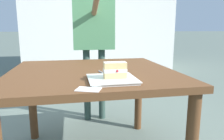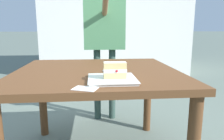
{
  "view_description": "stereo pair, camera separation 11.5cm",
  "coord_description": "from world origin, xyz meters",
  "px_view_note": "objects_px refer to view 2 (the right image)",
  "views": [
    {
      "loc": [
        -0.14,
        -1.43,
        1.0
      ],
      "look_at": [
        0.08,
        -0.32,
        0.77
      ],
      "focal_mm": 33.73,
      "sensor_mm": 36.0,
      "label": 1
    },
    {
      "loc": [
        -0.03,
        -1.45,
        1.0
      ],
      "look_at": [
        0.08,
        -0.32,
        0.77
      ],
      "focal_mm": 33.73,
      "sensor_mm": 36.0,
      "label": 2
    }
  ],
  "objects_px": {
    "cake_slice": "(115,70)",
    "dessert_fork": "(107,74)",
    "dessert_plate": "(112,79)",
    "paper_napkin": "(85,89)",
    "patio_table": "(97,83)",
    "diner_person": "(104,25)"
  },
  "relations": [
    {
      "from": "cake_slice",
      "to": "dessert_fork",
      "type": "bearing_deg",
      "value": 100.06
    },
    {
      "from": "paper_napkin",
      "to": "dessert_fork",
      "type": "bearing_deg",
      "value": 68.68
    },
    {
      "from": "dessert_fork",
      "to": "patio_table",
      "type": "bearing_deg",
      "value": 112.57
    },
    {
      "from": "paper_napkin",
      "to": "cake_slice",
      "type": "bearing_deg",
      "value": 42.26
    },
    {
      "from": "patio_table",
      "to": "diner_person",
      "type": "distance_m",
      "value": 0.9
    },
    {
      "from": "dessert_plate",
      "to": "diner_person",
      "type": "relative_size",
      "value": 0.17
    },
    {
      "from": "dessert_plate",
      "to": "dessert_fork",
      "type": "distance_m",
      "value": 0.18
    },
    {
      "from": "dessert_plate",
      "to": "diner_person",
      "type": "bearing_deg",
      "value": 88.84
    },
    {
      "from": "cake_slice",
      "to": "diner_person",
      "type": "xyz_separation_m",
      "value": [
        0.01,
        1.12,
        0.26
      ]
    },
    {
      "from": "cake_slice",
      "to": "dessert_fork",
      "type": "height_order",
      "value": "cake_slice"
    },
    {
      "from": "patio_table",
      "to": "dessert_plate",
      "type": "distance_m",
      "value": 0.35
    },
    {
      "from": "patio_table",
      "to": "diner_person",
      "type": "relative_size",
      "value": 0.72
    },
    {
      "from": "dessert_plate",
      "to": "diner_person",
      "type": "xyz_separation_m",
      "value": [
        0.02,
        1.11,
        0.32
      ]
    },
    {
      "from": "dessert_plate",
      "to": "paper_napkin",
      "type": "relative_size",
      "value": 1.96
    },
    {
      "from": "patio_table",
      "to": "dessert_fork",
      "type": "distance_m",
      "value": 0.19
    },
    {
      "from": "paper_napkin",
      "to": "diner_person",
      "type": "relative_size",
      "value": 0.09
    },
    {
      "from": "patio_table",
      "to": "dessert_fork",
      "type": "bearing_deg",
      "value": -67.43
    },
    {
      "from": "cake_slice",
      "to": "diner_person",
      "type": "relative_size",
      "value": 0.08
    },
    {
      "from": "dessert_plate",
      "to": "paper_napkin",
      "type": "height_order",
      "value": "dessert_plate"
    },
    {
      "from": "dessert_plate",
      "to": "paper_napkin",
      "type": "xyz_separation_m",
      "value": [
        -0.14,
        -0.15,
        -0.01
      ]
    },
    {
      "from": "cake_slice",
      "to": "diner_person",
      "type": "distance_m",
      "value": 1.15
    },
    {
      "from": "dessert_plate",
      "to": "cake_slice",
      "type": "distance_m",
      "value": 0.06
    }
  ]
}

